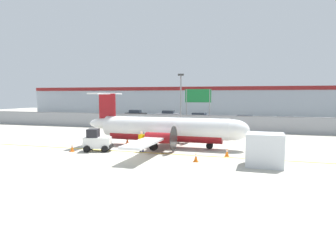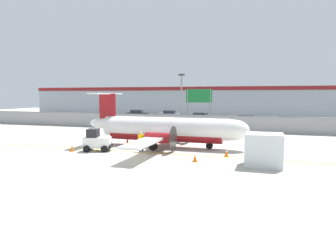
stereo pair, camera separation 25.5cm
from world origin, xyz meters
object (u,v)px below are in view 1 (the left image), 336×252
Objects in this scene: ground_crew_worker at (142,141)px; highway_sign at (198,99)px; traffic_cone_near_left at (127,141)px; parked_car_4 at (284,122)px; traffic_cone_near_right at (196,157)px; parked_car_2 at (200,117)px; baggage_tug at (97,141)px; traffic_cone_far_right at (227,152)px; parked_car_3 at (245,120)px; apron_light_pole at (181,98)px; traffic_cone_far_left at (72,148)px; commuter_airplane at (168,129)px; parked_car_1 at (168,115)px; cargo_container at (265,150)px; parked_car_0 at (136,114)px.

ground_crew_worker is 0.31× the size of highway_sign.
ground_crew_worker is 4.50m from traffic_cone_near_left.
parked_car_4 is 13.07m from highway_sign.
parked_car_4 is (7.81, 25.11, 0.58)m from traffic_cone_near_right.
ground_crew_worker and parked_car_2 have the same top height.
baggage_tug is 0.59× the size of parked_car_4.
parked_car_4 is at bearing 50.89° from traffic_cone_near_left.
traffic_cone_far_right is 0.15× the size of parked_car_3.
apron_light_pole reaches higher than highway_sign.
ground_crew_worker is 0.39× the size of parked_car_2.
commuter_airplane is at bearing 32.87° from traffic_cone_far_left.
parked_car_3 is (10.35, 19.97, 0.58)m from traffic_cone_near_left.
traffic_cone_near_right is (7.91, -5.78, 0.00)m from traffic_cone_near_left.
traffic_cone_far_right is at bearing 52.24° from traffic_cone_near_right.
traffic_cone_near_left is 10.38m from traffic_cone_far_right.
parked_car_1 is (-4.69, 29.31, 0.58)m from traffic_cone_near_left.
highway_sign is at bearing 27.25° from parked_car_4.
cargo_container reaches higher than parked_car_3.
traffic_cone_far_left is at bearing 88.55° from parked_car_1.
parked_car_4 is at bearing 38.44° from apron_light_pole.
parked_car_0 is 0.59× the size of apron_light_pole.
parked_car_3 is at bearing 88.77° from traffic_cone_far_right.
apron_light_pole is (-1.23, 9.69, 2.70)m from commuter_airplane.
highway_sign reaches higher than baggage_tug.
traffic_cone_near_right is at bearing 105.11° from parked_car_1.
highway_sign is (15.54, -15.15, 3.24)m from parked_car_0.
ground_crew_worker is 2.66× the size of traffic_cone_far_left.
parked_car_2 is at bearing 79.28° from traffic_cone_far_left.
traffic_cone_far_left is 28.21m from parked_car_3.
traffic_cone_near_left is at bearing 53.38° from parked_car_4.
parked_car_4 is (15.71, 19.33, 0.58)m from traffic_cone_near_left.
parked_car_0 is at bearing 92.70° from baggage_tug.
parked_car_0 and parked_car_3 have the same top height.
cargo_container is at bearing -31.46° from commuter_airplane.
commuter_airplane is at bearing 62.35° from parked_car_4.
apron_light_pole is at bearing 123.73° from cargo_container.
parked_car_4 is at bearing 72.74° from traffic_cone_near_right.
traffic_cone_near_right and traffic_cone_far_right have the same top height.
commuter_airplane reaches higher than traffic_cone_near_right.
parked_car_4 is (27.04, -9.85, 0.00)m from parked_car_0.
highway_sign is at bearing -131.27° from parked_car_3.
parked_car_1 is 0.79× the size of highway_sign.
traffic_cone_far_right is 14.81m from apron_light_pole.
apron_light_pole reaches higher than parked_car_4.
cargo_container is 13.81m from traffic_cone_near_left.
commuter_airplane is 8.45m from traffic_cone_far_left.
parked_car_4 is at bearing 24.76° from highway_sign.
parked_car_0 reaches higher than traffic_cone_far_left.
parked_car_0 is 0.99× the size of parked_car_2.
parked_car_4 is (13.04, -4.54, 0.00)m from parked_car_2.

